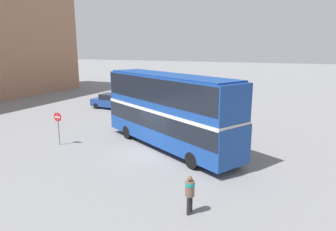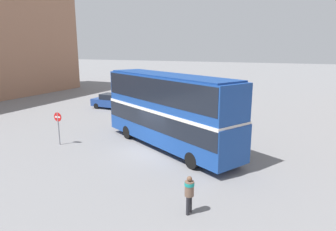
{
  "view_description": "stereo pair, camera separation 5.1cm",
  "coord_description": "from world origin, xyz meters",
  "px_view_note": "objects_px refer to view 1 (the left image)",
  "views": [
    {
      "loc": [
        8.46,
        -16.2,
        6.58
      ],
      "look_at": [
        0.75,
        1.32,
        2.2
      ],
      "focal_mm": 32.0,
      "sensor_mm": 36.0,
      "label": 1
    },
    {
      "loc": [
        8.51,
        -16.18,
        6.58
      ],
      "look_at": [
        0.75,
        1.32,
        2.2
      ],
      "focal_mm": 32.0,
      "sensor_mm": 36.0,
      "label": 2
    }
  ],
  "objects_px": {
    "double_decker_bus": "(168,107)",
    "parked_car_kerb_far": "(110,101)",
    "pedestrian_foreground": "(190,191)",
    "no_entry_sign": "(58,123)",
    "parked_car_kerb_near": "(194,110)"
  },
  "relations": [
    {
      "from": "parked_car_kerb_near",
      "to": "no_entry_sign",
      "type": "relative_size",
      "value": 1.87
    },
    {
      "from": "parked_car_kerb_far",
      "to": "no_entry_sign",
      "type": "distance_m",
      "value": 12.66
    },
    {
      "from": "pedestrian_foreground",
      "to": "parked_car_kerb_far",
      "type": "distance_m",
      "value": 22.56
    },
    {
      "from": "double_decker_bus",
      "to": "no_entry_sign",
      "type": "xyz_separation_m",
      "value": [
        -7.09,
        -2.49,
        -1.25
      ]
    },
    {
      "from": "parked_car_kerb_near",
      "to": "parked_car_kerb_far",
      "type": "xyz_separation_m",
      "value": [
        -9.85,
        0.27,
        0.08
      ]
    },
    {
      "from": "pedestrian_foreground",
      "to": "no_entry_sign",
      "type": "distance_m",
      "value": 12.13
    },
    {
      "from": "pedestrian_foreground",
      "to": "double_decker_bus",
      "type": "bearing_deg",
      "value": -57.39
    },
    {
      "from": "parked_car_kerb_far",
      "to": "no_entry_sign",
      "type": "relative_size",
      "value": 1.76
    },
    {
      "from": "parked_car_kerb_near",
      "to": "no_entry_sign",
      "type": "distance_m",
      "value": 13.08
    },
    {
      "from": "pedestrian_foreground",
      "to": "parked_car_kerb_near",
      "type": "bearing_deg",
      "value": -68.97
    },
    {
      "from": "double_decker_bus",
      "to": "pedestrian_foreground",
      "type": "relative_size",
      "value": 6.97
    },
    {
      "from": "double_decker_bus",
      "to": "parked_car_kerb_far",
      "type": "bearing_deg",
      "value": 168.4
    },
    {
      "from": "parked_car_kerb_near",
      "to": "no_entry_sign",
      "type": "bearing_deg",
      "value": 60.66
    },
    {
      "from": "no_entry_sign",
      "to": "parked_car_kerb_far",
      "type": "bearing_deg",
      "value": 108.72
    },
    {
      "from": "pedestrian_foreground",
      "to": "no_entry_sign",
      "type": "height_order",
      "value": "no_entry_sign"
    }
  ]
}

